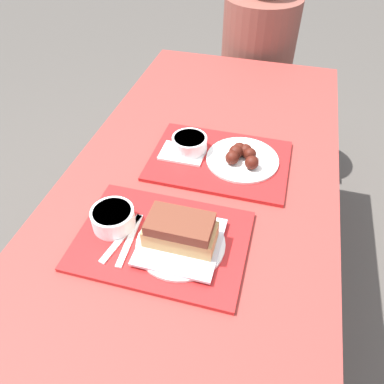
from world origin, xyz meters
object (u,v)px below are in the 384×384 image
at_px(bowl_coleslaw_near, 113,217).
at_px(wings_plate_far, 242,157).
at_px(brisket_sandwich_plate, 180,235).
at_px(person_seated_across, 259,41).
at_px(bowl_coleslaw_far, 190,144).
at_px(tray_far, 219,160).
at_px(tray_near, 162,240).

bearing_deg(bowl_coleslaw_near, wings_plate_far, 51.85).
relative_size(brisket_sandwich_plate, person_seated_across, 0.33).
bearing_deg(brisket_sandwich_plate, bowl_coleslaw_far, 102.20).
distance_m(tray_far, person_seated_across, 0.99).
bearing_deg(wings_plate_far, tray_far, -172.78).
distance_m(wings_plate_far, person_seated_across, 0.98).
distance_m(brisket_sandwich_plate, person_seated_across, 1.35).
distance_m(tray_far, wings_plate_far, 0.07).
distance_m(tray_near, person_seated_across, 1.34).
xyz_separation_m(wings_plate_far, person_seated_across, (-0.08, 0.98, -0.03)).
bearing_deg(wings_plate_far, person_seated_across, 94.63).
relative_size(tray_far, person_seated_across, 0.64).
bearing_deg(wings_plate_far, brisket_sandwich_plate, -103.83).
height_order(bowl_coleslaw_far, person_seated_across, person_seated_across).
relative_size(bowl_coleslaw_near, wings_plate_far, 0.49).
bearing_deg(wings_plate_far, bowl_coleslaw_near, -128.15).
bearing_deg(person_seated_across, tray_near, -92.62).
bearing_deg(tray_near, brisket_sandwich_plate, -6.05).
bearing_deg(bowl_coleslaw_near, person_seated_across, 81.66).
distance_m(tray_far, bowl_coleslaw_near, 0.40).
relative_size(tray_far, bowl_coleslaw_near, 3.86).
relative_size(tray_near, wings_plate_far, 1.89).
distance_m(bowl_coleslaw_near, wings_plate_far, 0.44).
xyz_separation_m(bowl_coleslaw_near, person_seated_across, (0.19, 1.33, -0.04)).
height_order(tray_far, wings_plate_far, wings_plate_far).
height_order(tray_near, brisket_sandwich_plate, brisket_sandwich_plate).
bearing_deg(person_seated_across, tray_far, -89.38).
bearing_deg(tray_near, wings_plate_far, 68.64).
height_order(bowl_coleslaw_near, wings_plate_far, bowl_coleslaw_near).
relative_size(bowl_coleslaw_near, person_seated_across, 0.16).
height_order(tray_near, tray_far, same).
bearing_deg(person_seated_across, brisket_sandwich_plate, -90.45).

